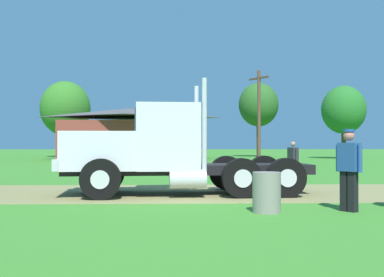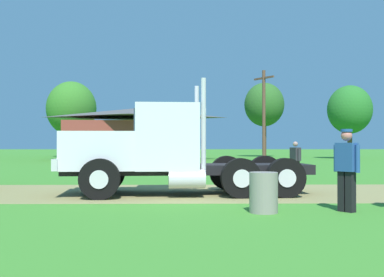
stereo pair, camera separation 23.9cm
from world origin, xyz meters
The scene contains 11 objects.
ground_plane centered at (0.00, 0.00, 0.00)m, with size 200.00×200.00×0.00m, color #3C832A.
dirt_track centered at (0.00, 0.00, 0.00)m, with size 120.00×5.33×0.01m, color olive.
truck_foreground_white centered at (-1.39, -0.50, 1.26)m, with size 7.46×3.13×3.31m.
visitor_standing_near centered at (2.97, -4.09, 1.00)m, with size 0.47×0.52×1.82m.
visitor_far_side centered at (4.02, 5.24, 0.86)m, with size 0.40×0.66×1.57m.
steel_barrel centered at (1.12, -4.21, 0.44)m, with size 0.61×0.61×0.88m, color gray.
shed_building centered at (-5.13, 28.23, 2.23)m, with size 12.11×8.18×4.62m.
utility_pole_near centered at (5.59, 22.58, 3.85)m, with size 1.30×1.93×7.20m.
tree_mid centered at (-12.76, 36.54, 5.18)m, with size 5.28×5.28×8.10m.
tree_right centered at (8.02, 36.92, 5.65)m, with size 4.31×4.31×8.05m.
tree_far_right centered at (15.15, 30.60, 4.68)m, with size 4.20×4.20×7.02m.
Camera 1 is at (-0.82, -14.46, 1.51)m, focal length 44.47 mm.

